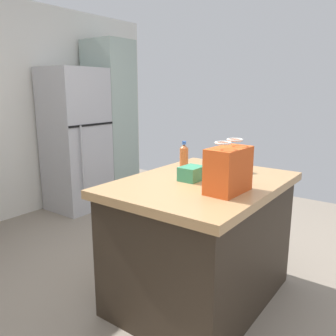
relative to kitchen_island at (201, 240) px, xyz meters
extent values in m
plane|color=gray|center=(-0.15, 0.16, -0.46)|extent=(6.28, 6.28, 0.00)
cube|color=#33281E|center=(0.00, 0.00, -0.03)|extent=(1.26, 0.92, 0.86)
cube|color=tan|center=(0.00, 0.00, 0.43)|extent=(1.34, 1.00, 0.06)
cube|color=#B7B7BC|center=(0.82, 2.38, 0.44)|extent=(0.71, 0.62, 1.81)
cube|color=black|center=(0.82, 2.07, 0.66)|extent=(0.69, 0.01, 0.02)
cylinder|color=#B7B7BC|center=(0.63, 2.04, 0.26)|extent=(0.02, 0.02, 0.81)
cube|color=#9EB2A8|center=(1.45, 2.38, 0.63)|extent=(0.51, 0.59, 2.19)
cube|color=#DB511E|center=(-0.15, -0.28, 0.60)|extent=(0.32, 0.19, 0.28)
torus|color=white|center=(-0.23, -0.28, 0.78)|extent=(0.11, 0.11, 0.01)
torus|color=white|center=(-0.07, -0.28, 0.78)|extent=(0.11, 0.11, 0.01)
cube|color=#388E66|center=(-0.04, 0.06, 0.51)|extent=(0.17, 0.14, 0.10)
cylinder|color=#C66633|center=(0.26, 0.33, 0.54)|extent=(0.07, 0.07, 0.16)
cone|color=#C66633|center=(0.26, 0.33, 0.64)|extent=(0.06, 0.06, 0.03)
cylinder|color=blue|center=(0.26, 0.33, 0.66)|extent=(0.03, 0.03, 0.02)
torus|color=black|center=(0.39, -0.10, 0.46)|extent=(0.19, 0.19, 0.01)
sphere|color=#19666B|center=(0.41, -0.17, 0.49)|extent=(0.06, 0.06, 0.06)
sphere|color=#19666B|center=(0.37, -0.04, 0.49)|extent=(0.06, 0.06, 0.06)
camera|label=1|loc=(-2.06, -1.22, 1.10)|focal=37.31mm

